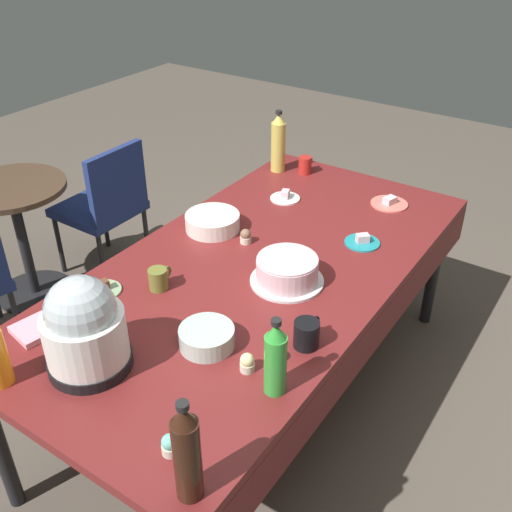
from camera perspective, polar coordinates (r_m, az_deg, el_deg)
The scene contains 24 objects.
ground at distance 2.95m, azimuth 0.00°, elevation -13.24°, with size 9.00×9.00×0.00m, color brown.
potluck_table at distance 2.51m, azimuth 0.00°, elevation -2.16°, with size 2.20×1.10×0.75m.
frosted_layer_cake at distance 2.35m, azimuth 3.03°, elevation -1.44°, with size 0.30×0.30×0.11m.
slow_cooker at distance 1.97m, azimuth -16.27°, elevation -6.71°, with size 0.28×0.28×0.34m.
glass_salad_bowl at distance 2.06m, azimuth -4.77°, elevation -7.83°, with size 0.19×0.19×0.07m, color #B2C6BC.
ceramic_snack_bowl at distance 2.73m, azimuth -4.22°, elevation 3.30°, with size 0.25×0.25×0.08m, color silver.
dessert_plate_sage at distance 2.39m, azimuth -14.57°, elevation -3.10°, with size 0.14×0.14×0.05m.
dessert_plate_teal at distance 2.66m, azimuth 10.22°, elevation 1.40°, with size 0.16×0.16×0.05m.
dessert_plate_coral at distance 3.02m, azimuth 12.74°, elevation 5.03°, with size 0.18×0.18×0.04m.
dessert_plate_white at distance 3.01m, azimuth 2.82°, elevation 5.70°, with size 0.15×0.15×0.05m.
cupcake_vanilla at distance 2.62m, azimuth -1.01°, elevation 1.90°, with size 0.05×0.05×0.07m.
cupcake_mint at distance 1.99m, azimuth 1.67°, elevation -9.50°, with size 0.05×0.05×0.07m.
cupcake_lemon at distance 2.27m, azimuth -16.85°, elevation -5.11°, with size 0.05×0.05×0.07m.
cupcake_rose at distance 1.75m, azimuth -8.31°, elevation -17.58°, with size 0.05×0.05×0.07m.
cupcake_cocoa at distance 1.96m, azimuth -0.85°, elevation -10.26°, with size 0.05×0.05×0.07m.
soda_bottle_cola at distance 1.56m, azimuth -6.69°, elevation -18.41°, with size 0.07×0.07×0.33m.
soda_bottle_ginger_ale at distance 3.27m, azimuth 2.16°, elevation 10.83°, with size 0.08×0.08×0.34m.
soda_bottle_lime_soda at distance 1.83m, azimuth 1.88°, elevation -9.89°, with size 0.07×0.07×0.28m.
coffee_mug_olive at distance 2.35m, azimuth -9.38°, elevation -2.18°, with size 0.12×0.08×0.09m.
coffee_mug_red at distance 3.29m, azimuth 4.78°, elevation 8.77°, with size 0.11×0.07×0.09m.
coffee_mug_black at distance 2.05m, azimuth 4.93°, elevation -7.47°, with size 0.13×0.09×0.10m.
paper_napkin_stack at distance 2.26m, azimuth -20.53°, elevation -6.65°, with size 0.14×0.14×0.02m, color pink.
maroon_chair_right at distance 3.66m, azimuth -14.31°, elevation 5.07°, with size 0.44×0.44×0.85m.
round_cafe_table at distance 3.58m, azimuth -21.98°, elevation 3.14°, with size 0.60×0.60×0.72m.
Camera 1 is at (-1.71, -1.15, 2.11)m, focal length 41.44 mm.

